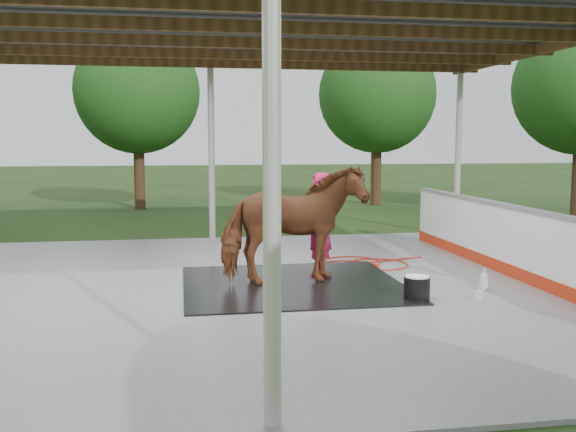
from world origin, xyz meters
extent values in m
plane|color=#1E3814|center=(0.00, 0.00, 0.00)|extent=(100.00, 100.00, 0.00)
cube|color=slate|center=(0.00, 0.00, 0.03)|extent=(12.00, 10.00, 0.05)
cylinder|color=beige|center=(0.00, -4.70, 1.98)|extent=(0.14, 0.14, 3.85)
cylinder|color=beige|center=(0.00, 4.70, 1.98)|extent=(0.14, 0.14, 3.85)
cylinder|color=beige|center=(5.70, 4.70, 1.98)|extent=(0.14, 0.14, 3.85)
cube|color=brown|center=(0.00, -1.50, 3.85)|extent=(12.00, 0.10, 0.18)
cube|color=brown|center=(0.00, 0.00, 3.85)|extent=(12.00, 0.10, 0.18)
cube|color=brown|center=(0.00, 1.50, 3.85)|extent=(12.00, 0.10, 0.18)
cube|color=brown|center=(0.00, 3.00, 3.85)|extent=(12.00, 0.10, 0.18)
cube|color=brown|center=(0.00, 4.50, 3.85)|extent=(12.00, 0.10, 0.18)
cube|color=#38383A|center=(0.00, 0.00, 4.05)|extent=(12.60, 10.60, 0.10)
cube|color=#B2280E|center=(4.59, 0.00, 0.15)|extent=(0.14, 8.00, 0.20)
cube|color=white|center=(4.60, 0.00, 0.65)|extent=(0.12, 8.00, 1.00)
cube|color=slate|center=(4.60, 0.00, 1.17)|extent=(0.16, 8.00, 0.06)
cylinder|color=#382314|center=(-2.00, 12.00, 1.10)|extent=(0.36, 0.36, 2.20)
sphere|color=#194714|center=(-2.00, 12.00, 3.80)|extent=(4.00, 4.00, 4.00)
cylinder|color=#382314|center=(6.00, 12.00, 1.10)|extent=(0.36, 0.36, 2.20)
sphere|color=#194714|center=(6.00, 12.00, 3.80)|extent=(4.00, 4.00, 4.00)
cube|color=black|center=(0.98, 0.02, 0.06)|extent=(3.28, 3.07, 0.02)
imported|color=brown|center=(0.98, 0.02, 0.97)|extent=(2.22, 1.21, 1.79)
imported|color=#BF1457|center=(1.48, 0.50, 0.89)|extent=(0.62, 0.72, 1.68)
cylinder|color=black|center=(2.51, -1.18, 0.21)|extent=(0.36, 0.36, 0.32)
cylinder|color=white|center=(2.51, -1.18, 0.37)|extent=(0.33, 0.33, 0.03)
imported|color=silver|center=(3.69, -0.78, 0.21)|extent=(0.13, 0.13, 0.32)
imported|color=#338CD8|center=(3.35, -1.31, 0.14)|extent=(0.12, 0.12, 0.18)
torus|color=#A01D0B|center=(2.74, 1.32, 0.06)|extent=(1.07, 1.07, 0.02)
torus|color=#A01D0B|center=(2.34, 1.63, 0.06)|extent=(1.05, 1.05, 0.02)
torus|color=#A01D0B|center=(2.32, 1.18, 0.06)|extent=(0.74, 0.74, 0.02)
torus|color=#A01D0B|center=(2.16, 1.20, 0.06)|extent=(1.11, 1.11, 0.02)
cylinder|color=#A01D0B|center=(3.03, 1.63, 0.06)|extent=(1.41, 0.48, 0.02)
camera|label=1|loc=(-0.66, -9.39, 2.23)|focal=40.00mm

